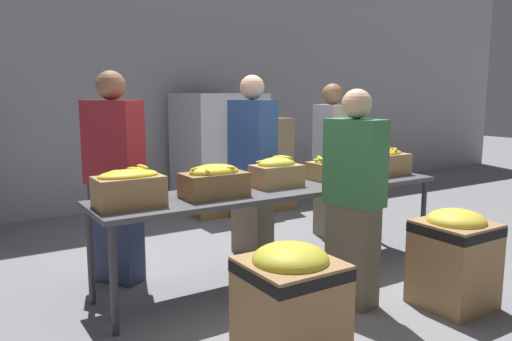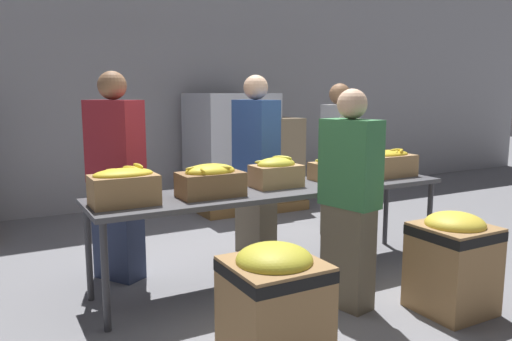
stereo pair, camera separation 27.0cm
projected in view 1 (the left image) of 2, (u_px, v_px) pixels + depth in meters
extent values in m
plane|color=gray|center=(278.00, 277.00, 4.39)|extent=(30.00, 30.00, 0.00)
cube|color=#A8A8AD|center=(140.00, 64.00, 6.90)|extent=(16.00, 0.08, 4.00)
cube|color=#4C4C51|center=(279.00, 190.00, 4.27)|extent=(3.17, 0.71, 0.04)
cylinder|color=#38383D|center=(113.00, 281.00, 3.28)|extent=(0.05, 0.05, 0.76)
cylinder|color=#38383D|center=(423.00, 219.00, 4.89)|extent=(0.05, 0.05, 0.76)
cylinder|color=#38383D|center=(90.00, 256.00, 3.77)|extent=(0.05, 0.05, 0.76)
cylinder|color=#38383D|center=(379.00, 207.00, 5.38)|extent=(0.05, 0.05, 0.76)
cube|color=#A37A4C|center=(129.00, 192.00, 3.52)|extent=(0.47, 0.30, 0.22)
ellipsoid|color=yellow|center=(128.00, 175.00, 3.50)|extent=(0.43, 0.24, 0.08)
ellipsoid|color=yellow|center=(142.00, 167.00, 3.62)|extent=(0.06, 0.19, 0.04)
ellipsoid|color=yellow|center=(120.00, 172.00, 3.52)|extent=(0.16, 0.12, 0.05)
ellipsoid|color=yellow|center=(138.00, 172.00, 3.54)|extent=(0.08, 0.21, 0.05)
ellipsoid|color=yellow|center=(135.00, 170.00, 3.59)|extent=(0.13, 0.17, 0.05)
cube|color=olive|center=(214.00, 185.00, 3.86)|extent=(0.50, 0.30, 0.19)
ellipsoid|color=yellow|center=(214.00, 172.00, 3.85)|extent=(0.40, 0.26, 0.12)
ellipsoid|color=yellow|center=(206.00, 170.00, 3.75)|extent=(0.06, 0.18, 0.04)
ellipsoid|color=yellow|center=(226.00, 168.00, 3.82)|extent=(0.15, 0.11, 0.04)
ellipsoid|color=yellow|center=(204.00, 168.00, 3.89)|extent=(0.19, 0.11, 0.05)
ellipsoid|color=yellow|center=(201.00, 169.00, 3.78)|extent=(0.20, 0.05, 0.04)
cube|color=tan|center=(277.00, 176.00, 4.29)|extent=(0.42, 0.27, 0.19)
ellipsoid|color=gold|center=(277.00, 164.00, 4.27)|extent=(0.35, 0.24, 0.11)
ellipsoid|color=gold|center=(282.00, 158.00, 4.31)|extent=(0.15, 0.18, 0.06)
ellipsoid|color=gold|center=(267.00, 162.00, 4.24)|extent=(0.20, 0.11, 0.04)
cube|color=#A37A4C|center=(332.00, 170.00, 4.67)|extent=(0.44, 0.29, 0.16)
ellipsoid|color=gold|center=(333.00, 161.00, 4.66)|extent=(0.37, 0.24, 0.08)
ellipsoid|color=gold|center=(324.00, 160.00, 4.59)|extent=(0.20, 0.14, 0.05)
ellipsoid|color=gold|center=(329.00, 159.00, 4.61)|extent=(0.15, 0.08, 0.04)
ellipsoid|color=gold|center=(319.00, 158.00, 4.62)|extent=(0.13, 0.19, 0.05)
cube|color=tan|center=(382.00, 164.00, 4.92)|extent=(0.50, 0.32, 0.21)
ellipsoid|color=gold|center=(383.00, 153.00, 4.90)|extent=(0.45, 0.26, 0.08)
ellipsoid|color=gold|center=(390.00, 150.00, 4.90)|extent=(0.18, 0.05, 0.05)
ellipsoid|color=gold|center=(391.00, 151.00, 4.89)|extent=(0.15, 0.14, 0.05)
ellipsoid|color=gold|center=(395.00, 150.00, 4.91)|extent=(0.16, 0.14, 0.04)
cube|color=#6B604C|center=(252.00, 213.00, 4.97)|extent=(0.28, 0.43, 0.84)
cube|color=#2D5199|center=(252.00, 136.00, 4.85)|extent=(0.31, 0.51, 0.70)
sphere|color=#DBAD89|center=(252.00, 87.00, 4.78)|extent=(0.24, 0.24, 0.24)
cube|color=#6B604C|center=(352.00, 255.00, 3.79)|extent=(0.27, 0.40, 0.78)
cube|color=#387A47|center=(355.00, 162.00, 3.68)|extent=(0.30, 0.47, 0.64)
sphere|color=#DBAD89|center=(357.00, 104.00, 3.61)|extent=(0.22, 0.22, 0.22)
cube|color=#2D3856|center=(117.00, 233.00, 4.24)|extent=(0.41, 0.46, 0.85)
cube|color=maroon|center=(113.00, 143.00, 4.12)|extent=(0.46, 0.53, 0.70)
sphere|color=#896042|center=(111.00, 85.00, 4.05)|extent=(0.24, 0.24, 0.24)
cube|color=#6B604C|center=(330.00, 202.00, 5.55)|extent=(0.28, 0.42, 0.81)
cube|color=#B2B2B7|center=(332.00, 136.00, 5.44)|extent=(0.31, 0.49, 0.67)
sphere|color=#896042|center=(333.00, 94.00, 5.37)|extent=(0.23, 0.23, 0.23)
cube|color=#A37A4C|center=(290.00, 312.00, 2.95)|extent=(0.53, 0.53, 0.63)
cube|color=black|center=(290.00, 270.00, 2.91)|extent=(0.54, 0.54, 0.07)
ellipsoid|color=gold|center=(291.00, 259.00, 2.90)|extent=(0.45, 0.45, 0.19)
cube|color=#A37A4C|center=(454.00, 264.00, 3.76)|extent=(0.50, 0.50, 0.65)
cube|color=black|center=(456.00, 229.00, 3.72)|extent=(0.51, 0.51, 0.07)
ellipsoid|color=yellow|center=(456.00, 221.00, 3.71)|extent=(0.43, 0.43, 0.18)
cube|color=olive|center=(246.00, 202.00, 7.13)|extent=(1.06, 1.06, 0.13)
cube|color=#897556|center=(246.00, 158.00, 7.03)|extent=(0.98, 0.98, 1.13)
cube|color=olive|center=(219.00, 203.00, 7.03)|extent=(1.13, 1.13, 0.13)
cube|color=silver|center=(219.00, 147.00, 6.91)|extent=(1.04, 1.04, 1.47)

